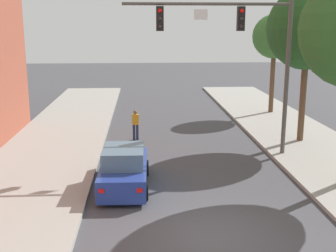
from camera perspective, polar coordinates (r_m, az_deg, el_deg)
ground_plane at (r=13.26m, az=5.90°, el=-14.07°), size 120.00×120.00×0.00m
traffic_signal_mast at (r=19.81m, az=9.66°, el=11.06°), size 7.52×0.38×7.50m
car_lead_blue at (r=16.55m, az=-5.81°, el=-5.69°), size 1.91×4.28×1.60m
pedestrian_crossing_road at (r=23.23m, az=-4.30°, el=0.34°), size 0.36×0.22×1.64m
street_tree_second at (r=23.06m, az=17.94°, el=12.07°), size 4.09×4.09×7.78m
street_tree_third at (r=30.49m, az=13.88°, el=11.32°), size 2.97×2.97×6.65m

